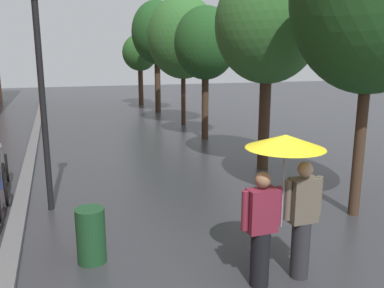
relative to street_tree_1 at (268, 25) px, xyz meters
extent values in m
cube|color=slate|center=(-6.20, 4.48, -3.80)|extent=(0.30, 36.00, 0.12)
cylinder|color=#473323|center=(0.08, -3.53, -2.45)|extent=(0.21, 0.21, 2.83)
cylinder|color=#473323|center=(0.00, 0.00, -2.49)|extent=(0.31, 0.31, 2.74)
ellipsoid|color=#387533|center=(0.00, 0.00, 0.03)|extent=(2.78, 2.78, 3.06)
cylinder|color=#473323|center=(-0.05, 4.38, -2.58)|extent=(0.26, 0.26, 2.56)
ellipsoid|color=#235623|center=(-0.05, 4.38, -0.31)|extent=(2.28, 2.28, 2.63)
cylinder|color=#473323|center=(0.21, 7.84, -2.59)|extent=(0.21, 0.21, 2.55)
ellipsoid|color=#387533|center=(0.21, 7.84, 0.05)|extent=(3.18, 3.18, 3.64)
cylinder|color=#473323|center=(0.12, 12.23, -2.31)|extent=(0.32, 0.32, 3.10)
ellipsoid|color=#235623|center=(0.12, 12.23, 0.51)|extent=(2.72, 2.72, 3.39)
cylinder|color=#473323|center=(-0.05, 16.03, -2.62)|extent=(0.31, 0.31, 2.48)
ellipsoid|color=#2D6628|center=(-0.05, 16.03, -0.52)|extent=(2.22, 2.22, 2.30)
torus|color=black|center=(-6.48, -0.72, -3.51)|extent=(0.15, 0.70, 0.70)
cylinder|color=#233DA8|center=(-6.56, -0.73, -3.22)|extent=(0.04, 0.04, 0.58)
torus|color=black|center=(-6.60, 0.18, -3.51)|extent=(0.12, 0.70, 0.70)
torus|color=black|center=(-6.63, 1.07, -3.51)|extent=(0.14, 0.70, 0.70)
cylinder|color=slate|center=(-6.71, 1.06, -3.22)|extent=(0.04, 0.04, 0.58)
cylinder|color=#9E9EA3|center=(-6.71, 1.06, -2.93)|extent=(0.08, 0.46, 0.03)
cylinder|color=black|center=(-2.90, -5.14, -3.46)|extent=(0.26, 0.26, 0.79)
cube|color=maroon|center=(-2.90, -5.14, -2.77)|extent=(0.40, 0.23, 0.59)
sphere|color=#9E7051|center=(-2.90, -5.14, -2.35)|extent=(0.21, 0.21, 0.21)
cylinder|color=maroon|center=(-3.15, -5.14, -2.74)|extent=(0.09, 0.09, 0.53)
cylinder|color=maroon|center=(-2.65, -5.14, -2.74)|extent=(0.09, 0.09, 0.53)
cylinder|color=#2D2D33|center=(-2.26, -5.13, -3.44)|extent=(0.26, 0.26, 0.83)
cube|color=#665B4C|center=(-2.26, -5.13, -2.71)|extent=(0.40, 0.23, 0.62)
sphere|color=tan|center=(-2.26, -5.13, -2.28)|extent=(0.21, 0.21, 0.21)
cylinder|color=#665B4C|center=(-2.51, -5.13, -2.68)|extent=(0.09, 0.09, 0.56)
cylinder|color=#665B4C|center=(-2.01, -5.13, -2.68)|extent=(0.09, 0.09, 0.56)
cylinder|color=#9E9EA3|center=(-2.58, -5.11, -2.50)|extent=(0.02, 0.02, 1.12)
cone|color=yellow|center=(-2.58, -5.11, -1.87)|extent=(1.04, 1.04, 0.18)
cylinder|color=black|center=(-5.60, -1.29, -1.79)|extent=(0.12, 0.12, 4.14)
cylinder|color=#1E4C28|center=(-5.00, -3.73, -3.43)|extent=(0.44, 0.44, 0.85)
camera|label=1|loc=(-5.37, -9.45, -0.80)|focal=37.02mm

